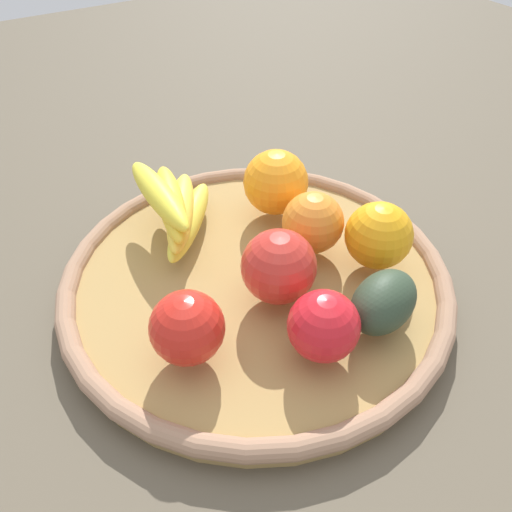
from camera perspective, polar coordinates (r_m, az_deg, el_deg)
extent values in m
plane|color=brown|center=(0.60, 0.00, -3.82)|extent=(2.40, 2.40, 0.00)
cylinder|color=#9E7D46|center=(0.60, 0.00, -3.04)|extent=(0.43, 0.43, 0.02)
torus|color=#987258|center=(0.59, 0.00, -2.25)|extent=(0.45, 0.45, 0.02)
sphere|color=red|center=(0.53, 2.67, -1.14)|extent=(0.11, 0.11, 0.08)
ellipsoid|color=#2C3C2A|center=(0.52, 14.11, -4.99)|extent=(0.08, 0.10, 0.06)
sphere|color=orange|center=(0.58, 13.58, 2.27)|extent=(0.09, 0.09, 0.08)
ellipsoid|color=yellow|center=(0.63, -7.47, 4.01)|extent=(0.14, 0.12, 0.03)
ellipsoid|color=yellow|center=(0.62, -8.43, 5.05)|extent=(0.15, 0.10, 0.03)
ellipsoid|color=yellow|center=(0.62, -9.52, 5.99)|extent=(0.16, 0.07, 0.03)
ellipsoid|color=yellow|center=(0.61, -10.83, 6.76)|extent=(0.16, 0.03, 0.03)
sphere|color=orange|center=(0.65, 2.23, 8.25)|extent=(0.10, 0.10, 0.08)
sphere|color=red|center=(0.48, 7.58, -7.77)|extent=(0.10, 0.10, 0.07)
sphere|color=red|center=(0.48, -7.72, -7.96)|extent=(0.10, 0.10, 0.07)
sphere|color=orange|center=(0.59, 6.19, 3.94)|extent=(0.08, 0.08, 0.07)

